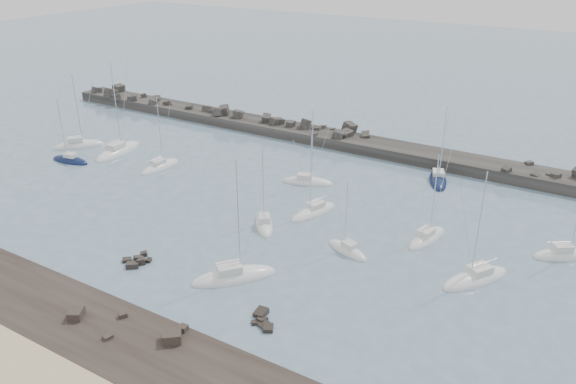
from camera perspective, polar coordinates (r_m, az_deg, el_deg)
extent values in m
plane|color=slate|center=(70.56, -7.28, -4.43)|extent=(400.00, 400.00, 0.00)
cube|color=black|center=(57.92, -21.02, -13.29)|extent=(140.00, 12.00, 0.70)
cube|color=black|center=(59.05, -20.72, -11.48)|extent=(1.89, 2.02, 0.87)
cube|color=black|center=(57.80, -16.44, -11.90)|extent=(0.89, 0.94, 0.46)
cube|color=black|center=(53.64, -11.69, -14.18)|extent=(2.23, 2.22, 1.01)
cube|color=black|center=(54.82, -10.61, -13.43)|extent=(0.85, 0.83, 0.52)
cube|color=black|center=(55.63, -17.83, -13.82)|extent=(0.85, 0.96, 0.33)
cube|color=black|center=(67.95, -14.42, -6.16)|extent=(1.10, 1.09, 0.74)
cube|color=black|center=(67.15, -14.93, -6.54)|extent=(1.40, 1.48, 0.87)
cube|color=black|center=(66.36, -14.66, -6.93)|extent=(1.33, 1.20, 1.07)
cube|color=black|center=(66.17, -15.48, -7.39)|extent=(1.91, 1.91, 1.32)
cube|color=black|center=(66.57, -13.96, -6.74)|extent=(0.75, 0.83, 0.55)
cube|color=black|center=(67.38, -16.04, -6.72)|extent=(1.34, 1.36, 0.62)
cube|color=black|center=(54.77, -2.03, -13.84)|extent=(1.37, 1.42, 0.99)
cube|color=black|center=(56.60, -2.73, -12.29)|extent=(1.24, 1.52, 1.16)
cube|color=black|center=(55.70, -2.65, -12.83)|extent=(0.99, 1.10, 0.59)
cube|color=black|center=(55.55, -3.39, -13.26)|extent=(0.97, 1.06, 0.82)
cube|color=black|center=(55.31, -2.44, -13.45)|extent=(1.54, 1.45, 1.06)
cube|color=#2B2926|center=(103.40, 2.33, 5.49)|extent=(115.00, 6.00, 3.20)
cube|color=#2B2926|center=(114.40, -7.49, 8.01)|extent=(2.23, 2.04, 1.64)
cube|color=#2B2926|center=(112.70, -6.51, 8.22)|extent=(2.65, 2.96, 2.31)
cube|color=#2B2926|center=(91.72, 25.15, 1.46)|extent=(1.53, 1.32, 1.06)
cube|color=#2B2926|center=(122.14, -12.18, 8.77)|extent=(1.54, 1.49, 1.30)
cube|color=#2B2926|center=(127.46, -15.62, 9.08)|extent=(1.47, 1.50, 1.37)
cube|color=#2B2926|center=(102.16, 6.26, 6.43)|extent=(2.94, 2.48, 2.69)
cube|color=#2B2926|center=(107.33, -2.23, 7.46)|extent=(2.35, 2.40, 2.10)
cube|color=#2B2926|center=(104.77, 0.27, 6.81)|extent=(1.52, 1.65, 1.56)
cube|color=#2B2926|center=(126.33, -15.45, 9.16)|extent=(2.18, 2.26, 1.86)
cube|color=#2B2926|center=(115.71, -8.26, 8.31)|extent=(1.86, 2.01, 1.59)
cube|color=#2B2926|center=(103.51, 4.56, 6.26)|extent=(1.54, 1.46, 1.02)
cube|color=#2B2926|center=(99.85, 2.68, 5.84)|extent=(1.10, 1.03, 1.08)
cube|color=#2B2926|center=(131.35, -17.53, 9.51)|extent=(3.19, 3.32, 2.91)
cube|color=#2B2926|center=(103.56, 3.02, 6.33)|extent=(1.99, 1.77, 1.64)
cube|color=#2B2926|center=(114.87, -7.56, 8.04)|extent=(2.40, 2.57, 1.77)
cube|color=#2B2926|center=(117.60, -9.97, 8.45)|extent=(1.77, 1.87, 1.66)
cube|color=#2B2926|center=(125.41, -13.20, 9.12)|extent=(2.33, 2.53, 1.72)
cube|color=#2B2926|center=(106.03, -1.12, 7.06)|extent=(2.71, 2.95, 2.05)
cube|color=#2B2926|center=(90.35, 21.32, 2.13)|extent=(1.58, 1.62, 1.14)
cube|color=#2B2926|center=(103.91, 1.77, 6.85)|extent=(2.92, 3.25, 2.87)
cube|color=#2B2926|center=(100.73, 4.92, 6.00)|extent=(1.36, 1.45, 1.40)
cube|color=#2B2926|center=(100.13, 7.91, 5.64)|extent=(2.05, 2.43, 1.91)
cube|color=#2B2926|center=(104.25, 3.50, 6.55)|extent=(1.61, 1.41, 1.30)
cube|color=#2B2926|center=(110.33, -5.11, 7.76)|extent=(2.61, 2.50, 2.25)
cube|color=#2B2926|center=(104.10, 3.60, 6.40)|extent=(1.72, 1.58, 1.17)
cube|color=#2B2926|center=(134.71, -16.81, 9.97)|extent=(2.46, 2.51, 2.17)
cube|color=#2B2926|center=(94.59, 23.30, 2.51)|extent=(1.68, 1.51, 1.46)
cube|color=#2B2926|center=(128.47, -14.43, 9.44)|extent=(1.53, 1.43, 1.24)
cube|color=#2B2926|center=(90.72, 23.76, 1.59)|extent=(1.40, 1.51, 1.24)
cube|color=#2B2926|center=(129.14, -16.99, 9.18)|extent=(2.72, 2.46, 1.98)
cube|color=#2B2926|center=(122.80, -13.52, 8.79)|extent=(2.05, 2.32, 1.93)
cube|color=#2B2926|center=(90.98, 25.56, 1.41)|extent=(1.59, 1.60, 1.11)
cube|color=#2B2926|center=(98.86, 5.16, 5.79)|extent=(2.37, 2.12, 1.77)
cube|color=#2B2926|center=(111.97, -7.15, 8.00)|extent=(2.15, 2.06, 2.05)
cube|color=#2B2926|center=(121.26, -12.07, 8.85)|extent=(1.68, 1.75, 1.39)
cube|color=#2B2926|center=(99.88, 5.89, 5.89)|extent=(2.54, 2.86, 1.61)
cube|color=#2B2926|center=(135.71, -18.86, 9.69)|extent=(2.67, 2.99, 2.27)
ellipsoid|color=white|center=(106.18, -20.46, 4.35)|extent=(7.66, 8.42, 2.36)
cube|color=silver|center=(105.76, -20.80, 5.03)|extent=(2.91, 3.00, 0.79)
cylinder|color=silver|center=(104.16, -20.63, 7.96)|extent=(0.14, 0.14, 11.76)
cylinder|color=silver|center=(105.56, -21.19, 5.36)|extent=(2.32, 2.75, 0.11)
ellipsoid|color=white|center=(100.99, -16.83, 3.86)|extent=(4.28, 10.82, 2.58)
cube|color=silver|center=(100.13, -17.13, 4.56)|extent=(2.40, 3.15, 0.79)
cylinder|color=silver|center=(99.13, -17.09, 8.46)|extent=(0.14, 0.14, 14.24)
cylinder|color=silver|center=(99.39, -17.46, 4.82)|extent=(0.52, 4.21, 0.11)
ellipsoid|color=#0F1A3F|center=(99.54, -21.25, 2.92)|extent=(7.36, 3.07, 1.97)
cube|color=silver|center=(98.90, -21.21, 3.52)|extent=(2.16, 1.67, 0.67)
cylinder|color=silver|center=(98.15, -22.00, 6.03)|extent=(0.11, 0.11, 9.65)
cylinder|color=silver|center=(98.36, -21.05, 3.82)|extent=(2.85, 0.44, 0.10)
ellipsoid|color=white|center=(92.52, -12.83, 2.42)|extent=(2.91, 7.94, 2.01)
cube|color=silver|center=(91.85, -13.07, 3.03)|extent=(1.71, 2.28, 0.65)
cylinder|color=silver|center=(90.85, -12.90, 6.13)|extent=(0.11, 0.11, 10.53)
cylinder|color=silver|center=(91.30, -13.36, 3.27)|extent=(0.29, 3.12, 0.09)
ellipsoid|color=white|center=(84.68, 2.01, 0.94)|extent=(8.15, 4.90, 1.96)
cube|color=silver|center=(84.28, 1.76, 1.67)|extent=(2.58, 2.21, 0.62)
cylinder|color=silver|center=(82.34, 2.50, 4.79)|extent=(0.11, 0.11, 10.51)
cylinder|color=silver|center=(84.14, 1.40, 2.06)|extent=(2.96, 1.14, 0.09)
ellipsoid|color=white|center=(72.46, -2.43, -3.37)|extent=(5.96, 6.80, 2.00)
cube|color=silver|center=(71.60, -2.42, -2.65)|extent=(2.30, 2.39, 0.71)
cylinder|color=silver|center=(70.55, -2.54, 0.82)|extent=(0.12, 0.12, 9.37)
cylinder|color=silver|center=(70.87, -2.40, -2.35)|extent=(1.78, 2.26, 0.10)
ellipsoid|color=white|center=(75.51, 2.61, -2.15)|extent=(4.63, 8.22, 2.04)
cube|color=silver|center=(75.23, 2.84, -1.25)|extent=(2.16, 2.57, 0.66)
cylinder|color=silver|center=(72.54, 2.34, 2.05)|extent=(0.11, 0.11, 10.60)
cylinder|color=silver|center=(75.32, 3.14, -0.71)|extent=(1.01, 3.03, 0.09)
ellipsoid|color=white|center=(62.09, -5.50, -8.68)|extent=(8.37, 9.02, 2.36)
cube|color=silver|center=(61.27, -5.99, -7.67)|extent=(3.16, 3.23, 0.74)
cylinder|color=silver|center=(58.54, -5.07, -2.53)|extent=(0.13, 0.13, 12.70)
cylinder|color=silver|center=(60.80, -6.63, -7.22)|extent=(2.55, 2.91, 0.11)
ellipsoid|color=#0F1A3F|center=(88.30, 14.97, 1.10)|extent=(5.22, 8.46, 2.03)
cube|color=silver|center=(88.22, 15.04, 1.91)|extent=(2.33, 2.70, 0.64)
cylinder|color=silver|center=(85.45, 15.46, 4.82)|extent=(0.11, 0.11, 10.94)
cylinder|color=silver|center=(88.53, 15.06, 2.40)|extent=(1.24, 3.06, 0.09)
ellipsoid|color=white|center=(67.00, 6.04, -6.01)|extent=(6.31, 3.84, 1.75)
cube|color=silver|center=(66.29, 6.26, -5.32)|extent=(2.01, 1.72, 0.62)
cylinder|color=silver|center=(64.99, 5.93, -2.18)|extent=(0.11, 0.11, 8.15)
cylinder|color=silver|center=(65.75, 6.55, -5.03)|extent=(2.30, 0.91, 0.09)
ellipsoid|color=white|center=(71.23, 13.91, -4.67)|extent=(3.89, 7.78, 2.01)
cube|color=silver|center=(70.38, 13.85, -3.93)|extent=(1.92, 2.37, 0.68)
cylinder|color=silver|center=(69.10, 14.65, -0.22)|extent=(0.12, 0.12, 10.06)
cylinder|color=silver|center=(69.68, 13.68, -3.63)|extent=(0.75, 2.93, 0.10)
ellipsoid|color=white|center=(64.76, 18.46, -8.46)|extent=(7.05, 8.91, 2.19)
cube|color=silver|center=(64.39, 18.90, -7.40)|extent=(2.83, 3.04, 0.68)
cylinder|color=silver|center=(60.97, 18.84, -3.20)|extent=(0.12, 0.12, 11.91)
cylinder|color=silver|center=(64.47, 19.37, -6.77)|extent=(1.98, 3.03, 0.10)
ellipsoid|color=white|center=(73.07, 26.20, -5.88)|extent=(7.41, 6.14, 2.09)
cube|color=silver|center=(72.31, 26.13, -5.05)|extent=(2.56, 2.42, 0.72)
cylinder|color=silver|center=(71.76, 25.86, -4.61)|extent=(2.50, 1.79, 0.10)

